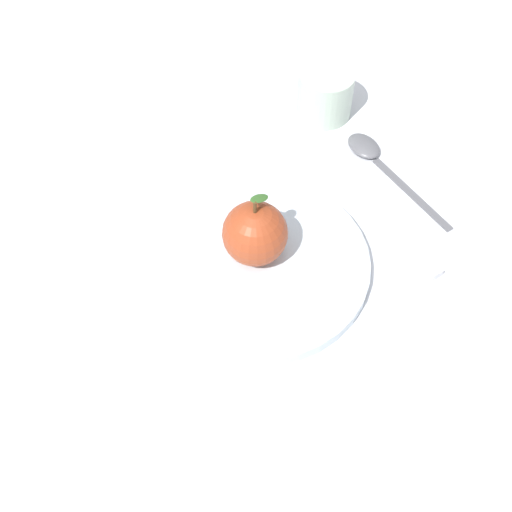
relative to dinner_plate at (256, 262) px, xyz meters
The scene contains 6 objects.
ground_plane 0.03m from the dinner_plate, ahead, with size 2.40×2.40×0.00m, color silver.
dinner_plate is the anchor object (origin of this frame).
apple 0.04m from the dinner_plate, 34.21° to the left, with size 0.07×0.07×0.08m.
cup 0.27m from the dinner_plate, ahead, with size 0.07×0.07×0.06m.
knife 0.16m from the dinner_plate, 45.04° to the right, with size 0.12×0.18×0.01m.
spoon 0.22m from the dinner_plate, 16.00° to the right, with size 0.11×0.17×0.01m.
Camera 1 is at (-0.40, -0.18, 0.59)m, focal length 46.48 mm.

